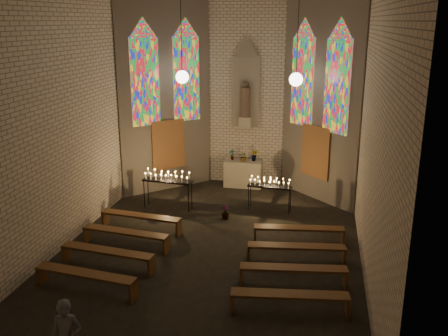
{
  "coord_description": "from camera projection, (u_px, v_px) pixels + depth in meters",
  "views": [
    {
      "loc": [
        2.8,
        -12.23,
        6.02
      ],
      "look_at": [
        0.19,
        0.8,
        2.09
      ],
      "focal_mm": 40.0,
      "sensor_mm": 36.0,
      "label": 1
    }
  ],
  "objects": [
    {
      "name": "floor",
      "position": [
        211.0,
        248.0,
        13.73
      ],
      "size": [
        12.0,
        12.0,
        0.0
      ],
      "primitive_type": "plane",
      "color": "black",
      "rests_on": "ground"
    },
    {
      "name": "room",
      "position": [
        234.0,
        96.0,
        15.85
      ],
      "size": [
        8.22,
        12.43,
        7.0
      ],
      "color": "beige",
      "rests_on": "ground"
    },
    {
      "name": "altar",
      "position": [
        243.0,
        174.0,
        18.71
      ],
      "size": [
        1.4,
        0.6,
        1.0
      ],
      "primitive_type": "cube",
      "color": "#BAB098",
      "rests_on": "ground"
    },
    {
      "name": "flower_vase_left",
      "position": [
        232.0,
        155.0,
        18.67
      ],
      "size": [
        0.23,
        0.17,
        0.4
      ],
      "primitive_type": "imported",
      "rotation": [
        0.0,
        0.0,
        0.14
      ],
      "color": "#4C723F",
      "rests_on": "altar"
    },
    {
      "name": "flower_vase_center",
      "position": [
        244.0,
        157.0,
        18.43
      ],
      "size": [
        0.41,
        0.38,
        0.38
      ],
      "primitive_type": "imported",
      "rotation": [
        0.0,
        0.0,
        -0.3
      ],
      "color": "#4C723F",
      "rests_on": "altar"
    },
    {
      "name": "flower_vase_right",
      "position": [
        254.0,
        155.0,
        18.5
      ],
      "size": [
        0.27,
        0.24,
        0.44
      ],
      "primitive_type": "imported",
      "rotation": [
        0.0,
        0.0,
        -0.18
      ],
      "color": "#4C723F",
      "rests_on": "altar"
    },
    {
      "name": "aisle_flower_pot",
      "position": [
        225.0,
        212.0,
        15.71
      ],
      "size": [
        0.3,
        0.3,
        0.43
      ],
      "primitive_type": "imported",
      "rotation": [
        0.0,
        0.0,
        0.3
      ],
      "color": "#4C723F",
      "rests_on": "ground"
    },
    {
      "name": "votive_stand_left",
      "position": [
        167.0,
        178.0,
        16.36
      ],
      "size": [
        1.7,
        0.54,
        1.23
      ],
      "rotation": [
        0.0,
        0.0,
        -0.09
      ],
      "color": "black",
      "rests_on": "ground"
    },
    {
      "name": "votive_stand_right",
      "position": [
        270.0,
        184.0,
        16.22
      ],
      "size": [
        1.47,
        0.5,
        1.06
      ],
      "rotation": [
        0.0,
        0.0,
        -0.11
      ],
      "color": "black",
      "rests_on": "ground"
    },
    {
      "name": "pew_left_0",
      "position": [
        141.0,
        218.0,
        14.83
      ],
      "size": [
        2.53,
        0.66,
        0.48
      ],
      "rotation": [
        0.0,
        0.0,
        -0.13
      ],
      "color": "#513117",
      "rests_on": "ground"
    },
    {
      "name": "pew_right_0",
      "position": [
        299.0,
        230.0,
        13.95
      ],
      "size": [
        2.53,
        0.66,
        0.48
      ],
      "rotation": [
        0.0,
        0.0,
        0.13
      ],
      "color": "#513117",
      "rests_on": "ground"
    },
    {
      "name": "pew_left_1",
      "position": [
        126.0,
        234.0,
        13.7
      ],
      "size": [
        2.53,
        0.66,
        0.48
      ],
      "rotation": [
        0.0,
        0.0,
        -0.13
      ],
      "color": "#513117",
      "rests_on": "ground"
    },
    {
      "name": "pew_right_1",
      "position": [
        296.0,
        248.0,
        12.83
      ],
      "size": [
        2.53,
        0.66,
        0.48
      ],
      "rotation": [
        0.0,
        0.0,
        0.13
      ],
      "color": "#513117",
      "rests_on": "ground"
    },
    {
      "name": "pew_left_2",
      "position": [
        107.0,
        253.0,
        12.57
      ],
      "size": [
        2.53,
        0.66,
        0.48
      ],
      "rotation": [
        0.0,
        0.0,
        -0.13
      ],
      "color": "#513117",
      "rests_on": "ground"
    },
    {
      "name": "pew_right_2",
      "position": [
        293.0,
        270.0,
        11.7
      ],
      "size": [
        2.53,
        0.66,
        0.48
      ],
      "rotation": [
        0.0,
        0.0,
        0.13
      ],
      "color": "#513117",
      "rests_on": "ground"
    },
    {
      "name": "pew_left_3",
      "position": [
        86.0,
        276.0,
        11.45
      ],
      "size": [
        2.53,
        0.66,
        0.48
      ],
      "rotation": [
        0.0,
        0.0,
        -0.13
      ],
      "color": "#513117",
      "rests_on": "ground"
    },
    {
      "name": "pew_right_3",
      "position": [
        290.0,
        297.0,
        10.57
      ],
      "size": [
        2.53,
        0.66,
        0.48
      ],
      "rotation": [
        0.0,
        0.0,
        0.13
      ],
      "color": "#513117",
      "rests_on": "ground"
    }
  ]
}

